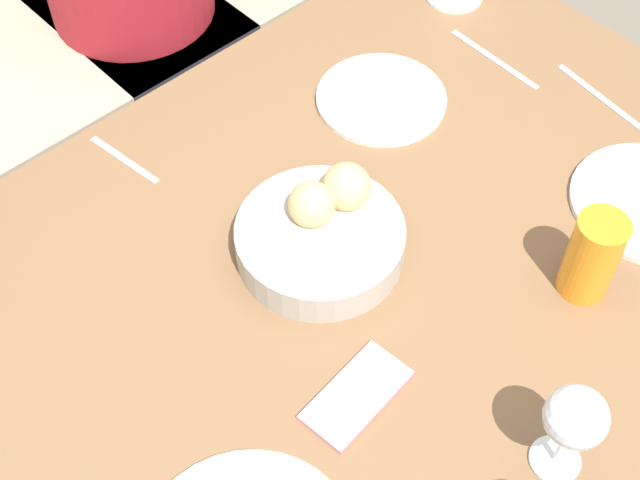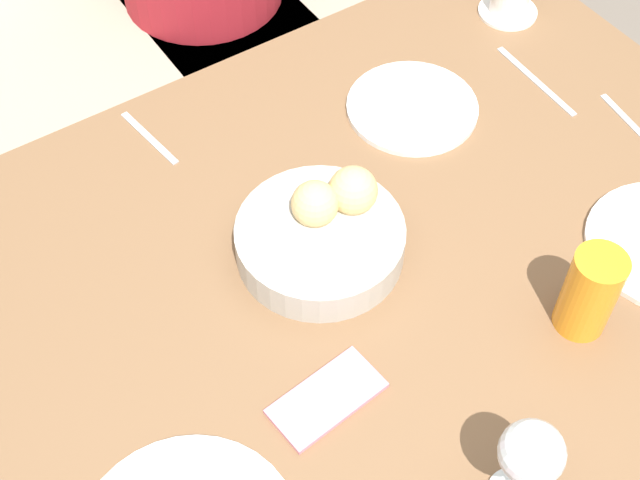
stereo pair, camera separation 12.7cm
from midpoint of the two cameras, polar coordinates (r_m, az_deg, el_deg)
name	(u,v)px [view 2 (the right image)]	position (r m, az deg, el deg)	size (l,w,h in m)	color
ground_plane	(353,472)	(1.93, 4.10, -14.73)	(10.00, 10.00, 0.00)	#6B6056
dining_table	(366,299)	(1.36, 5.65, -3.97)	(1.36, 1.00, 0.74)	brown
couch	(78,43)	(2.33, -13.72, 12.07)	(1.74, 0.70, 0.90)	#9E937F
bread_basket	(323,233)	(1.27, 3.03, 0.24)	(0.24, 0.24, 0.11)	#B2ADA3
plate_far_center	(412,107)	(1.50, 8.36, 8.26)	(0.22, 0.22, 0.01)	white
juice_glass	(590,292)	(1.24, 19.73, -3.38)	(0.07, 0.07, 0.14)	orange
wine_glass	(531,455)	(1.05, 16.83, -13.30)	(0.08, 0.08, 0.16)	silver
coffee_cup	(510,0)	(1.71, 14.22, 14.56)	(0.11, 0.11, 0.06)	white
fork_silver	(536,81)	(1.60, 15.91, 9.65)	(0.02, 0.20, 0.00)	#B7B7BC
knife_silver	(640,133)	(1.56, 22.04, 6.23)	(0.04, 0.20, 0.00)	#B7B7BC
spoon_coffee	(149,138)	(1.46, -8.43, 6.34)	(0.03, 0.15, 0.00)	#B7B7BC
cell_phone	(327,398)	(1.16, 3.60, -10.31)	(0.16, 0.09, 0.01)	pink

